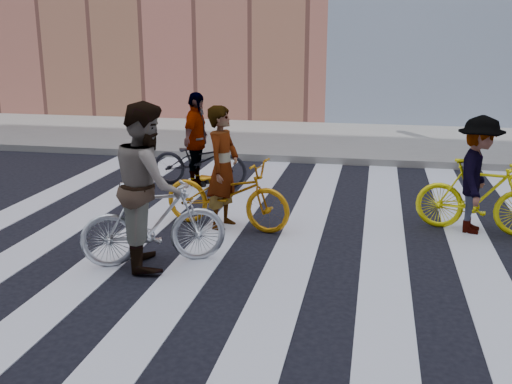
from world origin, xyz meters
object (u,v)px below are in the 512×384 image
(bike_yellow_right, at_px, (479,197))
(rider_left, at_px, (223,168))
(bike_dark_rear, at_px, (200,160))
(rider_rear, at_px, (196,140))
(rider_right, at_px, (478,175))
(bike_silver_mid, at_px, (154,223))
(bike_yellow_left, at_px, (227,193))
(rider_mid, at_px, (148,185))

(bike_yellow_right, relative_size, rider_left, 0.98)
(bike_dark_rear, bearing_deg, bike_yellow_right, -108.50)
(rider_rear, bearing_deg, bike_yellow_right, -108.29)
(bike_yellow_right, relative_size, rider_rear, 1.01)
(rider_right, bearing_deg, bike_dark_rear, 80.46)
(rider_left, bearing_deg, bike_silver_mid, 175.00)
(bike_yellow_left, distance_m, rider_right, 3.42)
(bike_dark_rear, distance_m, rider_rear, 0.38)
(bike_yellow_right, xyz_separation_m, rider_mid, (-3.97, -1.99, 0.46))
(rider_mid, bearing_deg, bike_silver_mid, -114.46)
(bike_yellow_left, xyz_separation_m, rider_left, (-0.05, -0.00, 0.36))
(bike_silver_mid, bearing_deg, bike_dark_rear, -15.88)
(rider_right, bearing_deg, bike_yellow_right, -78.04)
(bike_yellow_right, distance_m, rider_right, 0.30)
(bike_silver_mid, xyz_separation_m, bike_dark_rear, (-0.56, 3.73, -0.05))
(bike_silver_mid, bearing_deg, rider_rear, -15.13)
(bike_yellow_left, height_order, bike_yellow_right, bike_yellow_right)
(bike_silver_mid, height_order, rider_right, rider_right)
(rider_left, xyz_separation_m, rider_mid, (-0.50, -1.52, 0.11))
(bike_yellow_left, relative_size, bike_yellow_right, 1.12)
(bike_dark_rear, relative_size, rider_mid, 0.91)
(bike_yellow_left, relative_size, bike_dark_rear, 1.07)
(bike_dark_rear, bearing_deg, rider_right, -108.72)
(bike_yellow_right, relative_size, rider_right, 1.05)
(rider_right, distance_m, rider_rear, 4.81)
(bike_silver_mid, distance_m, rider_right, 4.36)
(bike_dark_rear, distance_m, rider_left, 2.47)
(rider_mid, bearing_deg, rider_rear, -15.88)
(bike_yellow_right, height_order, rider_right, rider_right)
(bike_silver_mid, xyz_separation_m, rider_right, (3.87, 1.99, 0.30))
(bike_dark_rear, bearing_deg, bike_silver_mid, -168.64)
(rider_left, height_order, rider_rear, rider_left)
(bike_silver_mid, relative_size, bike_yellow_right, 1.01)
(rider_mid, xyz_separation_m, rider_rear, (-0.56, 3.73, -0.13))
(bike_yellow_left, bearing_deg, rider_left, 101.42)
(bike_silver_mid, xyz_separation_m, bike_yellow_right, (3.92, 1.99, -0.00))
(rider_left, bearing_deg, bike_yellow_right, -70.85)
(bike_yellow_left, relative_size, bike_silver_mid, 1.11)
(bike_yellow_left, xyz_separation_m, bike_silver_mid, (-0.50, -1.52, 0.01))
(bike_yellow_left, distance_m, bike_yellow_right, 3.45)
(bike_dark_rear, relative_size, rider_rear, 1.05)
(bike_silver_mid, height_order, bike_dark_rear, bike_silver_mid)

